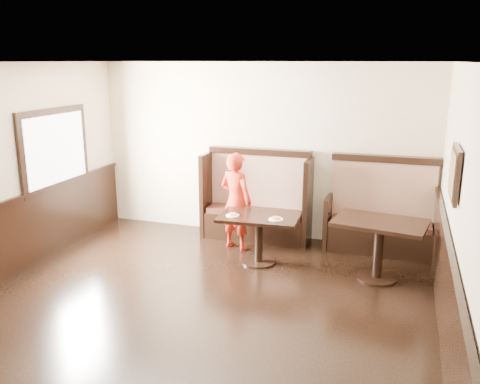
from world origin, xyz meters
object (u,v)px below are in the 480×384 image
at_px(booth_neighbor, 381,220).
at_px(table_main, 259,227).
at_px(table_neighbor, 379,236).
at_px(child, 236,201).
at_px(booth_main, 257,206).

bearing_deg(booth_neighbor, table_main, -147.10).
bearing_deg(booth_neighbor, table_neighbor, -88.59).
bearing_deg(table_main, table_neighbor, -4.35).
bearing_deg(table_neighbor, child, 175.67).
xyz_separation_m(table_main, table_neighbor, (1.64, -0.04, 0.06)).
bearing_deg(table_main, booth_main, 104.68).
bearing_deg(booth_main, table_neighbor, -28.73).
relative_size(booth_main, child, 1.17).
height_order(table_main, table_neighbor, table_neighbor).
bearing_deg(booth_main, child, -105.97).
relative_size(booth_neighbor, table_main, 1.44).
distance_m(table_main, table_neighbor, 1.64).
relative_size(booth_main, table_main, 1.53).
bearing_deg(table_main, booth_neighbor, 29.83).
bearing_deg(child, booth_neighbor, -146.71).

